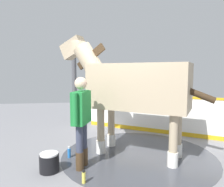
{
  "coord_description": "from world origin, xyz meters",
  "views": [
    {
      "loc": [
        -4.33,
        0.99,
        1.79
      ],
      "look_at": [
        -0.23,
        0.43,
        1.36
      ],
      "focal_mm": 34.2,
      "sensor_mm": 36.0,
      "label": 1
    }
  ],
  "objects_px": {
    "handler": "(81,116)",
    "bottle_spray": "(69,152)",
    "bottle_shampoo": "(84,177)",
    "horse": "(133,87)",
    "wash_bucket": "(49,162)"
  },
  "relations": [
    {
      "from": "horse",
      "to": "bottle_shampoo",
      "type": "distance_m",
      "value": 2.04
    },
    {
      "from": "bottle_spray",
      "to": "horse",
      "type": "bearing_deg",
      "value": -89.1
    },
    {
      "from": "bottle_shampoo",
      "to": "horse",
      "type": "bearing_deg",
      "value": -44.17
    },
    {
      "from": "horse",
      "to": "bottle_spray",
      "type": "height_order",
      "value": "horse"
    },
    {
      "from": "handler",
      "to": "bottle_spray",
      "type": "distance_m",
      "value": 1.03
    },
    {
      "from": "handler",
      "to": "bottle_spray",
      "type": "height_order",
      "value": "handler"
    },
    {
      "from": "bottle_shampoo",
      "to": "wash_bucket",
      "type": "bearing_deg",
      "value": 51.36
    },
    {
      "from": "bottle_spray",
      "to": "handler",
      "type": "bearing_deg",
      "value": -151.26
    },
    {
      "from": "horse",
      "to": "wash_bucket",
      "type": "distance_m",
      "value": 2.2
    },
    {
      "from": "handler",
      "to": "bottle_shampoo",
      "type": "bearing_deg",
      "value": -66.85
    },
    {
      "from": "horse",
      "to": "bottle_shampoo",
      "type": "height_order",
      "value": "horse"
    },
    {
      "from": "bottle_spray",
      "to": "bottle_shampoo",
      "type": "bearing_deg",
      "value": -164.53
    },
    {
      "from": "handler",
      "to": "bottle_shampoo",
      "type": "relative_size",
      "value": 7.61
    },
    {
      "from": "horse",
      "to": "handler",
      "type": "height_order",
      "value": "horse"
    },
    {
      "from": "horse",
      "to": "handler",
      "type": "xyz_separation_m",
      "value": [
        -0.51,
        1.09,
        -0.49
      ]
    }
  ]
}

